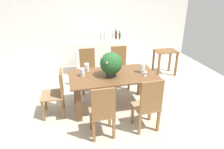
{
  "coord_description": "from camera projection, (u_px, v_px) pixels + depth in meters",
  "views": [
    {
      "loc": [
        -0.92,
        -3.75,
        2.43
      ],
      "look_at": [
        0.01,
        0.06,
        0.7
      ],
      "focal_mm": 32.55,
      "sensor_mm": 36.0,
      "label": 1
    }
  ],
  "objects": [
    {
      "name": "ground_plane",
      "position": [
        112.0,
        104.0,
        4.51
      ],
      "size": [
        7.04,
        7.04,
        0.0
      ],
      "primitive_type": "plane",
      "color": "#BCB29E"
    },
    {
      "name": "back_wall",
      "position": [
        92.0,
        25.0,
        6.3
      ],
      "size": [
        6.4,
        0.1,
        2.6
      ],
      "primitive_type": "cube",
      "color": "white",
      "rests_on": "ground"
    },
    {
      "name": "dining_table",
      "position": [
        113.0,
        82.0,
        4.22
      ],
      "size": [
        1.78,
        0.97,
        0.75
      ],
      "color": "brown",
      "rests_on": "ground"
    },
    {
      "name": "chair_near_left",
      "position": [
        103.0,
        111.0,
        3.33
      ],
      "size": [
        0.42,
        0.41,
        0.99
      ],
      "rotation": [
        0.0,
        0.0,
        3.14
      ],
      "color": "brown",
      "rests_on": "ground"
    },
    {
      "name": "chair_head_end",
      "position": [
        57.0,
        91.0,
        4.0
      ],
      "size": [
        0.46,
        0.49,
        0.94
      ],
      "rotation": [
        0.0,
        0.0,
        -1.61
      ],
      "color": "brown",
      "rests_on": "ground"
    },
    {
      "name": "chair_far_left",
      "position": [
        88.0,
        68.0,
        4.99
      ],
      "size": [
        0.41,
        0.43,
        1.04
      ],
      "rotation": [
        0.0,
        0.0,
        -0.02
      ],
      "color": "brown",
      "rests_on": "ground"
    },
    {
      "name": "chair_near_right",
      "position": [
        149.0,
        104.0,
        3.5
      ],
      "size": [
        0.45,
        0.43,
        1.03
      ],
      "rotation": [
        0.0,
        0.0,
        3.18
      ],
      "color": "brown",
      "rests_on": "ground"
    },
    {
      "name": "chair_far_right",
      "position": [
        119.0,
        65.0,
        5.16
      ],
      "size": [
        0.43,
        0.42,
        1.05
      ],
      "rotation": [
        0.0,
        0.0,
        -0.01
      ],
      "color": "brown",
      "rests_on": "ground"
    },
    {
      "name": "flower_centerpiece",
      "position": [
        111.0,
        64.0,
        4.0
      ],
      "size": [
        0.45,
        0.45,
        0.49
      ],
      "color": "#333338",
      "rests_on": "dining_table"
    },
    {
      "name": "crystal_vase_left",
      "position": [
        87.0,
        67.0,
        4.31
      ],
      "size": [
        0.1,
        0.1,
        0.16
      ],
      "color": "silver",
      "rests_on": "dining_table"
    },
    {
      "name": "crystal_vase_center_near",
      "position": [
        82.0,
        72.0,
        4.07
      ],
      "size": [
        0.1,
        0.1,
        0.16
      ],
      "color": "silver",
      "rests_on": "dining_table"
    },
    {
      "name": "crystal_vase_right",
      "position": [
        142.0,
        67.0,
        4.22
      ],
      "size": [
        0.12,
        0.12,
        0.21
      ],
      "color": "silver",
      "rests_on": "dining_table"
    },
    {
      "name": "wine_glass",
      "position": [
        145.0,
        71.0,
        4.07
      ],
      "size": [
        0.07,
        0.07,
        0.13
      ],
      "color": "silver",
      "rests_on": "dining_table"
    },
    {
      "name": "kitchen_counter",
      "position": [
        100.0,
        57.0,
        6.07
      ],
      "size": [
        1.46,
        0.51,
        0.95
      ],
      "primitive_type": "cube",
      "color": "white",
      "rests_on": "ground"
    },
    {
      "name": "wine_bottle_amber",
      "position": [
        113.0,
        37.0,
        5.87
      ],
      "size": [
        0.07,
        0.07,
        0.3
      ],
      "color": "#B2BFB7",
      "rests_on": "kitchen_counter"
    },
    {
      "name": "wine_bottle_dark",
      "position": [
        105.0,
        37.0,
        5.9
      ],
      "size": [
        0.07,
        0.07,
        0.25
      ],
      "color": "#B2BFB7",
      "rests_on": "kitchen_counter"
    },
    {
      "name": "wine_bottle_green",
      "position": [
        101.0,
        38.0,
        5.73
      ],
      "size": [
        0.06,
        0.06,
        0.25
      ],
      "color": "#B2BFB7",
      "rests_on": "kitchen_counter"
    },
    {
      "name": "wine_bottle_clear",
      "position": [
        116.0,
        35.0,
        6.04
      ],
      "size": [
        0.06,
        0.06,
        0.3
      ],
      "color": "#511E28",
      "rests_on": "kitchen_counter"
    },
    {
      "name": "wine_bottle_tall",
      "position": [
        120.0,
        36.0,
        6.01
      ],
      "size": [
        0.06,
        0.06,
        0.26
      ],
      "color": "#194C1E",
      "rests_on": "kitchen_counter"
    },
    {
      "name": "side_table",
      "position": [
        165.0,
        57.0,
        5.85
      ],
      "size": [
        0.62,
        0.45,
        0.73
      ],
      "color": "brown",
      "rests_on": "ground"
    }
  ]
}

